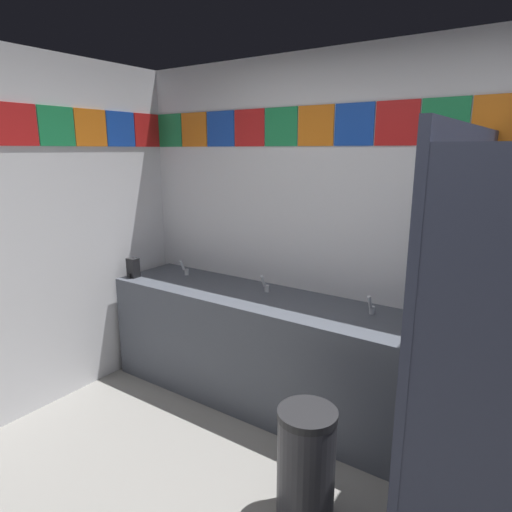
{
  "coord_description": "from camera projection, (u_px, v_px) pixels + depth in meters",
  "views": [
    {
      "loc": [
        0.89,
        -1.18,
        1.86
      ],
      "look_at": [
        -0.64,
        1.06,
        1.21
      ],
      "focal_mm": 31.2,
      "sensor_mm": 36.0,
      "label": 1
    }
  ],
  "objects": [
    {
      "name": "wall_back",
      "position": [
        391.0,
        242.0,
        2.94
      ],
      "size": [
        4.17,
        0.09,
        2.51
      ],
      "color": "silver",
      "rests_on": "ground_plane"
    },
    {
      "name": "vanity_counter",
      "position": [
        258.0,
        347.0,
        3.31
      ],
      "size": [
        2.42,
        0.61,
        0.83
      ],
      "color": "#4C515B",
      "rests_on": "ground_plane"
    },
    {
      "name": "faucet_left",
      "position": [
        185.0,
        269.0,
        3.72
      ],
      "size": [
        0.04,
        0.1,
        0.14
      ],
      "color": "silver",
      "rests_on": "vanity_counter"
    },
    {
      "name": "faucet_center",
      "position": [
        265.0,
        286.0,
        3.28
      ],
      "size": [
        0.04,
        0.1,
        0.14
      ],
      "color": "silver",
      "rests_on": "vanity_counter"
    },
    {
      "name": "faucet_right",
      "position": [
        371.0,
        307.0,
        2.84
      ],
      "size": [
        0.04,
        0.1,
        0.14
      ],
      "color": "silver",
      "rests_on": "vanity_counter"
    },
    {
      "name": "soap_dispenser",
      "position": [
        133.0,
        268.0,
        3.67
      ],
      "size": [
        0.09,
        0.09,
        0.16
      ],
      "color": "black",
      "rests_on": "vanity_counter"
    },
    {
      "name": "stall_divider",
      "position": [
        477.0,
        375.0,
        1.78
      ],
      "size": [
        0.92,
        1.49,
        1.96
      ],
      "color": "#33384C",
      "rests_on": "ground_plane"
    },
    {
      "name": "trash_bin",
      "position": [
        306.0,
        464.0,
        2.26
      ],
      "size": [
        0.3,
        0.3,
        0.61
      ],
      "color": "#333338",
      "rests_on": "ground_plane"
    }
  ]
}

